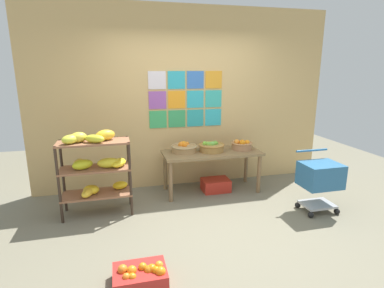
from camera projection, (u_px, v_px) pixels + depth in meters
The scene contains 10 objects.
ground at pixel (215, 228), 3.80m from camera, with size 9.15×9.15×0.00m, color #716C58.
back_wall_with_art at pixel (185, 99), 4.96m from camera, with size 4.86×0.07×2.87m.
banana_shelf_unit at pixel (96, 165), 4.02m from camera, with size 0.91×0.43×1.15m.
display_table at pixel (212, 157), 4.82m from camera, with size 1.52×0.61×0.65m.
fruit_basket_centre at pixel (184, 148), 4.77m from camera, with size 0.41×0.41×0.17m.
fruit_basket_right at pixel (211, 147), 4.80m from camera, with size 0.40×0.40×0.16m.
fruit_basket_back_right at pixel (242, 145), 4.91m from camera, with size 0.34×0.34×0.18m.
produce_crate_under_table at pixel (216, 185), 4.93m from camera, with size 0.43×0.31×0.19m, color red.
orange_crate_foreground at pixel (141, 275), 2.80m from camera, with size 0.48×0.35×0.20m.
shopping_cart at pixel (320, 177), 4.14m from camera, with size 0.50×0.45×0.82m.
Camera 1 is at (-1.11, -3.26, 1.93)m, focal length 28.75 mm.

